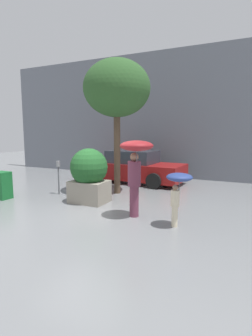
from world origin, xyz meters
The scene contains 9 objects.
ground_plane centered at (0.00, 0.00, 0.00)m, with size 40.00×40.00×0.00m, color slate.
building_facade centered at (0.00, 6.50, 3.00)m, with size 18.00×0.30×6.00m.
planter_box centered at (-0.50, 0.84, 0.89)m, with size 1.17×1.17×1.70m.
person_adult centered at (1.40, 0.09, 1.47)m, with size 0.83×0.83×1.99m.
person_child centered at (2.56, -0.14, 1.00)m, with size 0.60×0.60×1.28m.
parked_car_near centered at (-0.64, 4.53, 0.64)m, with size 4.57×2.18×1.40m.
street_tree centered at (-0.28, 2.34, 3.66)m, with size 2.32×2.32×4.68m.
parking_meter centered at (-2.06, 1.27, 0.86)m, with size 0.14×0.14×1.20m.
newspaper_box centered at (-3.35, -0.02, 0.45)m, with size 0.50×0.44×0.90m.
Camera 1 is at (3.99, -5.94, 2.20)m, focal length 28.00 mm.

